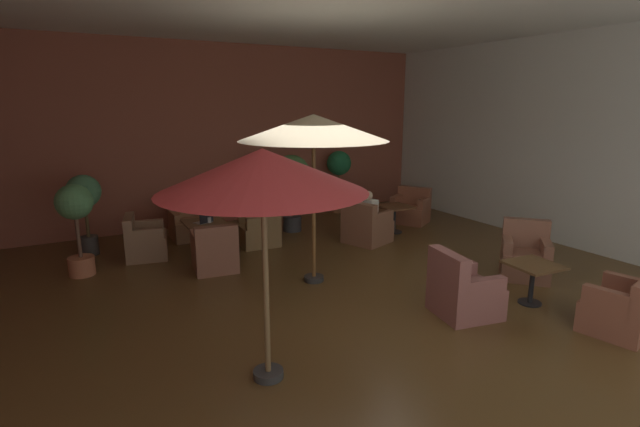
# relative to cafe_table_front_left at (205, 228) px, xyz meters

# --- Properties ---
(ground_plane) EXTENTS (10.54, 9.93, 0.02)m
(ground_plane) POSITION_rel_cafe_table_front_left_xyz_m (1.27, -2.77, -0.48)
(ground_plane) COLOR #543A1C
(wall_back_brick) EXTENTS (10.54, 0.08, 4.15)m
(wall_back_brick) POSITION_rel_cafe_table_front_left_xyz_m (1.27, 2.15, 1.61)
(wall_back_brick) COLOR brown
(wall_back_brick) RESTS_ON ground_plane
(wall_right_plain) EXTENTS (0.08, 9.93, 4.15)m
(wall_right_plain) POSITION_rel_cafe_table_front_left_xyz_m (6.50, -2.77, 1.61)
(wall_right_plain) COLOR silver
(wall_right_plain) RESTS_ON ground_plane
(ceiling_slab) EXTENTS (10.54, 9.93, 0.06)m
(ceiling_slab) POSITION_rel_cafe_table_front_left_xyz_m (1.27, -2.77, 3.72)
(ceiling_slab) COLOR silver
(ceiling_slab) RESTS_ON wall_back_brick
(cafe_table_front_left) EXTENTS (0.77, 0.77, 0.60)m
(cafe_table_front_left) POSITION_rel_cafe_table_front_left_xyz_m (0.00, 0.00, 0.00)
(cafe_table_front_left) COLOR black
(cafe_table_front_left) RESTS_ON ground_plane
(armchair_front_left_north) EXTENTS (0.82, 0.76, 0.89)m
(armchair_front_left_north) POSITION_rel_cafe_table_front_left_xyz_m (0.00, 1.12, -0.15)
(armchair_front_left_north) COLOR #8E5C3B
(armchair_front_left_north) RESTS_ON ground_plane
(armchair_front_left_east) EXTENTS (0.85, 0.94, 0.80)m
(armchair_front_left_east) POSITION_rel_cafe_table_front_left_xyz_m (-1.08, 0.21, -0.16)
(armchair_front_left_east) COLOR #826046
(armchair_front_left_east) RESTS_ON ground_plane
(armchair_front_left_south) EXTENTS (0.80, 0.88, 0.84)m
(armchair_front_left_south) POSITION_rel_cafe_table_front_left_xyz_m (-0.15, -1.10, -0.15)
(armchair_front_left_south) COLOR brown
(armchair_front_left_south) RESTS_ON ground_plane
(armchair_front_left_west) EXTENTS (0.79, 0.79, 0.86)m
(armchair_front_left_west) POSITION_rel_cafe_table_front_left_xyz_m (1.11, -0.09, -0.15)
(armchair_front_left_west) COLOR brown
(armchair_front_left_west) RESTS_ON ground_plane
(cafe_table_front_right) EXTENTS (0.71, 0.71, 0.60)m
(cafe_table_front_right) POSITION_rel_cafe_table_front_left_xyz_m (3.39, -4.68, 0.01)
(cafe_table_front_right) COLOR black
(cafe_table_front_right) RESTS_ON ground_plane
(armchair_front_right_north) EXTENTS (1.04, 1.04, 0.93)m
(armchair_front_right_north) POSITION_rel_cafe_table_front_left_xyz_m (4.24, -3.91, -0.13)
(armchair_front_right_north) COLOR brown
(armchair_front_right_north) RESTS_ON ground_plane
(armchair_front_right_east) EXTENTS (0.91, 0.87, 0.92)m
(armchair_front_right_east) POSITION_rel_cafe_table_front_left_xyz_m (2.25, -4.47, -0.14)
(armchair_front_right_east) COLOR brown
(armchair_front_right_east) RESTS_ON ground_plane
(armchair_front_right_south) EXTENTS (0.93, 0.85, 0.77)m
(armchair_front_right_south) POSITION_rel_cafe_table_front_left_xyz_m (3.62, -5.80, -0.17)
(armchair_front_right_south) COLOR brown
(armchair_front_right_south) RESTS_ON ground_plane
(cafe_table_mid_center) EXTENTS (0.69, 0.69, 0.60)m
(cafe_table_mid_center) POSITION_rel_cafe_table_front_left_xyz_m (4.06, -0.67, -0.00)
(cafe_table_mid_center) COLOR black
(cafe_table_mid_center) RESTS_ON ground_plane
(armchair_mid_center_north) EXTENTS (1.02, 1.05, 0.83)m
(armchair_mid_center_north) POSITION_rel_cafe_table_front_left_xyz_m (4.97, -0.13, -0.16)
(armchair_mid_center_north) COLOR brown
(armchair_mid_center_north) RESTS_ON ground_plane
(armchair_mid_center_east) EXTENTS (1.01, 1.01, 0.88)m
(armchair_mid_center_east) POSITION_rel_cafe_table_front_left_xyz_m (3.06, -1.02, -0.14)
(armchair_mid_center_east) COLOR brown
(armchair_mid_center_east) RESTS_ON ground_plane
(patio_umbrella_tall_red) EXTENTS (2.03, 2.03, 2.40)m
(patio_umbrella_tall_red) POSITION_rel_cafe_table_front_left_xyz_m (-0.64, -4.58, 1.71)
(patio_umbrella_tall_red) COLOR #2D2D2D
(patio_umbrella_tall_red) RESTS_ON ground_plane
(patio_umbrella_center_beige) EXTENTS (2.29, 2.29, 2.65)m
(patio_umbrella_center_beige) POSITION_rel_cafe_table_front_left_xyz_m (1.10, -2.38, 1.97)
(patio_umbrella_center_beige) COLOR #2D2D2D
(patio_umbrella_center_beige) RESTS_ON ground_plane
(potted_tree_left_corner) EXTENTS (0.63, 0.63, 1.61)m
(potted_tree_left_corner) POSITION_rel_cafe_table_front_left_xyz_m (4.04, 1.68, 0.64)
(potted_tree_left_corner) COLOR #A26C44
(potted_tree_left_corner) RESTS_ON ground_plane
(potted_tree_mid_left) EXTENTS (0.58, 0.58, 1.54)m
(potted_tree_mid_left) POSITION_rel_cafe_table_front_left_xyz_m (-2.17, -0.25, 0.55)
(potted_tree_mid_left) COLOR #AD6242
(potted_tree_mid_left) RESTS_ON ground_plane
(potted_tree_mid_right) EXTENTS (0.82, 0.82, 1.71)m
(potted_tree_mid_right) POSITION_rel_cafe_table_front_left_xyz_m (2.13, 0.55, 0.73)
(potted_tree_mid_right) COLOR #313033
(potted_tree_mid_right) RESTS_ON ground_plane
(potted_tree_right_corner) EXTENTS (0.61, 0.61, 1.53)m
(potted_tree_right_corner) POSITION_rel_cafe_table_front_left_xyz_m (-1.98, 0.89, 0.61)
(potted_tree_right_corner) COLOR #3C3936
(potted_tree_right_corner) RESTS_ON ground_plane
(patron_blue_shirt) EXTENTS (0.35, 0.42, 0.63)m
(patron_blue_shirt) POSITION_rel_cafe_table_front_left_xyz_m (3.10, -1.00, 0.25)
(patron_blue_shirt) COLOR silver
(patron_blue_shirt) RESTS_ON ground_plane
(iced_drink_cup) EXTENTS (0.08, 0.08, 0.11)m
(iced_drink_cup) POSITION_rel_cafe_table_front_left_xyz_m (0.05, -0.14, 0.19)
(iced_drink_cup) COLOR white
(iced_drink_cup) RESTS_ON cafe_table_front_left
(open_laptop) EXTENTS (0.37, 0.33, 0.20)m
(open_laptop) POSITION_rel_cafe_table_front_left_xyz_m (-0.02, -0.11, 0.19)
(open_laptop) COLOR #9EA0A5
(open_laptop) RESTS_ON cafe_table_front_left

